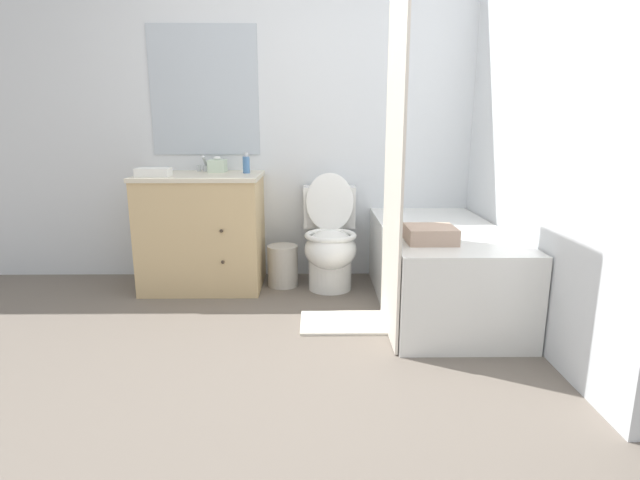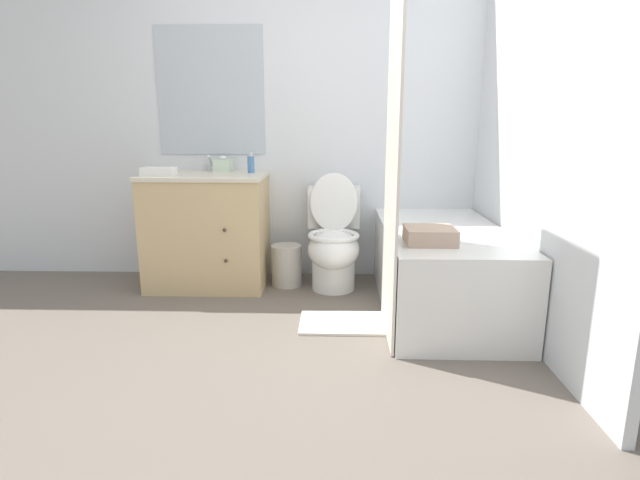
{
  "view_description": "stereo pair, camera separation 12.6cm",
  "coord_description": "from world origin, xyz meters",
  "px_view_note": "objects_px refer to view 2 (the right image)",
  "views": [
    {
      "loc": [
        0.02,
        -2.16,
        1.19
      ],
      "look_at": [
        0.06,
        0.76,
        0.5
      ],
      "focal_mm": 28.0,
      "sensor_mm": 36.0,
      "label": 1
    },
    {
      "loc": [
        0.15,
        -2.16,
        1.19
      ],
      "look_at": [
        0.06,
        0.76,
        0.5
      ],
      "focal_mm": 28.0,
      "sensor_mm": 36.0,
      "label": 2
    }
  ],
  "objects_px": {
    "bathtub": "(441,269)",
    "tissue_box": "(223,165)",
    "bath_towel_folded": "(430,235)",
    "bath_mat": "(344,323)",
    "wastebasket": "(287,265)",
    "toilet": "(334,243)",
    "vanity_cabinet": "(208,229)",
    "hand_towel_folded": "(159,172)",
    "sink_faucet": "(212,166)",
    "soap_dispenser": "(251,164)"
  },
  "relations": [
    {
      "from": "bathtub",
      "to": "tissue_box",
      "type": "distance_m",
      "value": 1.76
    },
    {
      "from": "bath_towel_folded",
      "to": "bath_mat",
      "type": "bearing_deg",
      "value": 166.53
    },
    {
      "from": "wastebasket",
      "to": "bath_mat",
      "type": "xyz_separation_m",
      "value": [
        0.42,
        -0.74,
        -0.14
      ]
    },
    {
      "from": "toilet",
      "to": "bathtub",
      "type": "distance_m",
      "value": 0.81
    },
    {
      "from": "vanity_cabinet",
      "to": "hand_towel_folded",
      "type": "bearing_deg",
      "value": -150.56
    },
    {
      "from": "sink_faucet",
      "to": "hand_towel_folded",
      "type": "bearing_deg",
      "value": -127.67
    },
    {
      "from": "tissue_box",
      "to": "soap_dispenser",
      "type": "distance_m",
      "value": 0.25
    },
    {
      "from": "tissue_box",
      "to": "bath_mat",
      "type": "relative_size",
      "value": 0.27
    },
    {
      "from": "wastebasket",
      "to": "hand_towel_folded",
      "type": "height_order",
      "value": "hand_towel_folded"
    },
    {
      "from": "sink_faucet",
      "to": "tissue_box",
      "type": "relative_size",
      "value": 0.99
    },
    {
      "from": "bath_mat",
      "to": "soap_dispenser",
      "type": "bearing_deg",
      "value": 129.98
    },
    {
      "from": "bathtub",
      "to": "wastebasket",
      "type": "distance_m",
      "value": 1.14
    },
    {
      "from": "toilet",
      "to": "bath_towel_folded",
      "type": "distance_m",
      "value": 1.0
    },
    {
      "from": "soap_dispenser",
      "to": "hand_towel_folded",
      "type": "xyz_separation_m",
      "value": [
        -0.6,
        -0.22,
        -0.04
      ]
    },
    {
      "from": "sink_faucet",
      "to": "wastebasket",
      "type": "height_order",
      "value": "sink_faucet"
    },
    {
      "from": "bath_towel_folded",
      "to": "soap_dispenser",
      "type": "bearing_deg",
      "value": 141.24
    },
    {
      "from": "wastebasket",
      "to": "vanity_cabinet",
      "type": "bearing_deg",
      "value": 179.62
    },
    {
      "from": "soap_dispenser",
      "to": "tissue_box",
      "type": "bearing_deg",
      "value": 155.98
    },
    {
      "from": "sink_faucet",
      "to": "hand_towel_folded",
      "type": "height_order",
      "value": "sink_faucet"
    },
    {
      "from": "sink_faucet",
      "to": "tissue_box",
      "type": "xyz_separation_m",
      "value": [
        0.1,
        -0.04,
        0.01
      ]
    },
    {
      "from": "vanity_cabinet",
      "to": "tissue_box",
      "type": "xyz_separation_m",
      "value": [
        0.1,
        0.16,
        0.45
      ]
    },
    {
      "from": "toilet",
      "to": "bath_towel_folded",
      "type": "height_order",
      "value": "toilet"
    },
    {
      "from": "wastebasket",
      "to": "tissue_box",
      "type": "distance_m",
      "value": 0.89
    },
    {
      "from": "bathtub",
      "to": "bath_mat",
      "type": "height_order",
      "value": "bathtub"
    },
    {
      "from": "soap_dispenser",
      "to": "vanity_cabinet",
      "type": "bearing_deg",
      "value": -169.24
    },
    {
      "from": "hand_towel_folded",
      "to": "bath_mat",
      "type": "distance_m",
      "value": 1.64
    },
    {
      "from": "bathtub",
      "to": "tissue_box",
      "type": "xyz_separation_m",
      "value": [
        -1.53,
        0.61,
        0.61
      ]
    },
    {
      "from": "wastebasket",
      "to": "bath_mat",
      "type": "distance_m",
      "value": 0.86
    },
    {
      "from": "bathtub",
      "to": "soap_dispenser",
      "type": "xyz_separation_m",
      "value": [
        -1.3,
        0.51,
        0.63
      ]
    },
    {
      "from": "sink_faucet",
      "to": "toilet",
      "type": "height_order",
      "value": "sink_faucet"
    },
    {
      "from": "wastebasket",
      "to": "soap_dispenser",
      "type": "bearing_deg",
      "value": 165.64
    },
    {
      "from": "sink_faucet",
      "to": "bathtub",
      "type": "bearing_deg",
      "value": -22.03
    },
    {
      "from": "vanity_cabinet",
      "to": "bath_mat",
      "type": "height_order",
      "value": "vanity_cabinet"
    },
    {
      "from": "soap_dispenser",
      "to": "hand_towel_folded",
      "type": "bearing_deg",
      "value": -160.0
    },
    {
      "from": "vanity_cabinet",
      "to": "soap_dispenser",
      "type": "distance_m",
      "value": 0.57
    },
    {
      "from": "sink_faucet",
      "to": "soap_dispenser",
      "type": "height_order",
      "value": "soap_dispenser"
    },
    {
      "from": "toilet",
      "to": "hand_towel_folded",
      "type": "distance_m",
      "value": 1.32
    },
    {
      "from": "vanity_cabinet",
      "to": "sink_faucet",
      "type": "distance_m",
      "value": 0.48
    },
    {
      "from": "soap_dispenser",
      "to": "hand_towel_folded",
      "type": "relative_size",
      "value": 0.66
    },
    {
      "from": "hand_towel_folded",
      "to": "tissue_box",
      "type": "bearing_deg",
      "value": 40.53
    },
    {
      "from": "vanity_cabinet",
      "to": "bath_towel_folded",
      "type": "distance_m",
      "value": 1.7
    },
    {
      "from": "soap_dispenser",
      "to": "wastebasket",
      "type": "bearing_deg",
      "value": -14.36
    },
    {
      "from": "sink_faucet",
      "to": "hand_towel_folded",
      "type": "xyz_separation_m",
      "value": [
        -0.28,
        -0.36,
        -0.01
      ]
    },
    {
      "from": "tissue_box",
      "to": "bath_mat",
      "type": "distance_m",
      "value": 1.54
    },
    {
      "from": "bathtub",
      "to": "vanity_cabinet",
      "type": "bearing_deg",
      "value": 164.42
    },
    {
      "from": "wastebasket",
      "to": "soap_dispenser",
      "type": "distance_m",
      "value": 0.79
    },
    {
      "from": "toilet",
      "to": "bathtub",
      "type": "height_order",
      "value": "toilet"
    },
    {
      "from": "wastebasket",
      "to": "bath_towel_folded",
      "type": "height_order",
      "value": "bath_towel_folded"
    },
    {
      "from": "vanity_cabinet",
      "to": "bathtub",
      "type": "distance_m",
      "value": 1.69
    },
    {
      "from": "sink_faucet",
      "to": "soap_dispenser",
      "type": "bearing_deg",
      "value": -23.91
    }
  ]
}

